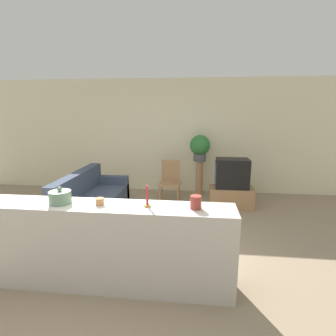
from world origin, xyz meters
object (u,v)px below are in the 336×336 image
(couch, at_px, (92,203))
(potted_plant, at_px, (200,147))
(television, at_px, (232,173))
(wooden_chair, at_px, (170,180))
(decorative_bowl, at_px, (60,197))

(couch, distance_m, potted_plant, 2.62)
(television, height_order, wooden_chair, television)
(couch, bearing_deg, decorative_bowl, -76.94)
(decorative_bowl, bearing_deg, couch, 103.06)
(couch, xyz_separation_m, decorative_bowl, (0.41, -1.78, 0.73))
(wooden_chair, distance_m, potted_plant, 1.01)
(television, distance_m, potted_plant, 1.00)
(potted_plant, bearing_deg, decorative_bowl, -115.07)
(television, relative_size, potted_plant, 1.13)
(television, bearing_deg, wooden_chair, 171.38)
(television, height_order, decorative_bowl, decorative_bowl)
(potted_plant, bearing_deg, couch, -142.31)
(television, relative_size, wooden_chair, 0.73)
(couch, relative_size, wooden_chair, 2.05)
(wooden_chair, distance_m, decorative_bowl, 3.07)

